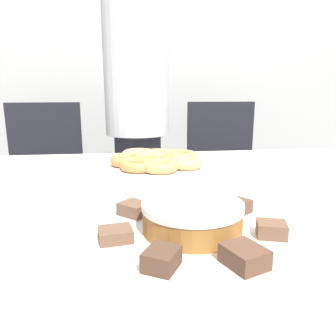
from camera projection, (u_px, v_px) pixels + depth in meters
wall_back at (147, 42)px, 2.27m from camera, size 8.00×0.05×2.60m
table at (185, 214)px, 0.86m from camera, size 1.82×1.03×0.73m
person_standing at (137, 119)px, 1.58m from camera, size 0.30×0.30×1.58m
office_chair_left at (45, 193)px, 1.76m from camera, size 0.47×0.47×0.91m
office_chair_right at (225, 186)px, 1.88m from camera, size 0.45×0.45×0.91m
plate_cake at (192, 234)px, 0.56m from camera, size 0.35×0.35×0.01m
plate_donuts at (155, 166)px, 1.07m from camera, size 0.37×0.37×0.01m
frosted_cake at (192, 217)px, 0.56m from camera, size 0.17×0.17×0.05m
lamington_0 at (162, 259)px, 0.44m from camera, size 0.06×0.06×0.03m
lamington_1 at (244, 256)px, 0.45m from camera, size 0.07×0.07×0.03m
lamington_2 at (272, 229)px, 0.54m from camera, size 0.06×0.05×0.02m
lamington_3 at (239, 206)px, 0.64m from camera, size 0.06×0.06×0.03m
lamington_4 at (184, 199)px, 0.69m from camera, size 0.05×0.06×0.03m
lamington_5 at (134, 209)px, 0.63m from camera, size 0.07×0.07×0.02m
lamington_6 at (115, 234)px, 0.52m from camera, size 0.06×0.05×0.02m
donut_0 at (155, 160)px, 1.06m from camera, size 0.11×0.11×0.03m
donut_1 at (157, 155)px, 1.14m from camera, size 0.11×0.11×0.03m
donut_2 at (139, 155)px, 1.13m from camera, size 0.12×0.12×0.04m
donut_3 at (127, 160)px, 1.05m from camera, size 0.11×0.11×0.03m
donut_4 at (138, 165)px, 0.99m from camera, size 0.11×0.11×0.03m
donut_5 at (160, 166)px, 0.97m from camera, size 0.11×0.11×0.03m
donut_6 at (186, 163)px, 1.02m from camera, size 0.11×0.11×0.03m
donut_7 at (180, 156)px, 1.11m from camera, size 0.12×0.12×0.03m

